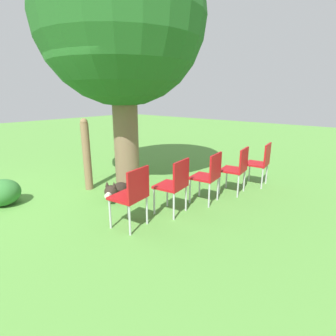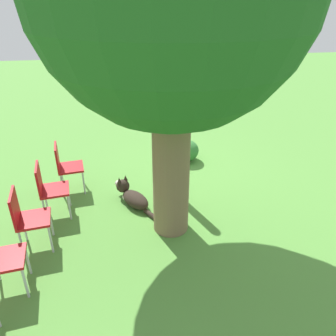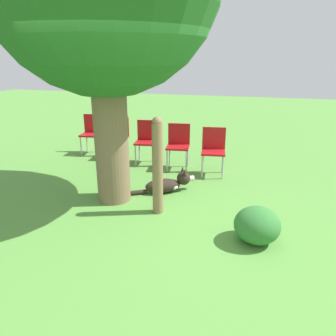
{
  "view_description": "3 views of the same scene",
  "coord_description": "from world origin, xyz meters",
  "px_view_note": "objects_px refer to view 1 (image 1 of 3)",
  "views": [
    {
      "loc": [
        4.58,
        -2.69,
        1.84
      ],
      "look_at": [
        1.75,
        0.7,
        0.59
      ],
      "focal_mm": 28.0,
      "sensor_mm": 36.0,
      "label": 1
    },
    {
      "loc": [
        1.11,
        4.83,
        3.07
      ],
      "look_at": [
        0.44,
        0.79,
        0.93
      ],
      "focal_mm": 35.0,
      "sensor_mm": 36.0,
      "label": 2
    },
    {
      "loc": [
        -3.97,
        -1.2,
        2.18
      ],
      "look_at": [
        0.82,
        0.15,
        0.46
      ],
      "focal_mm": 35.0,
      "sensor_mm": 36.0,
      "label": 3
    }
  ],
  "objects_px": {
    "red_chair_3": "(237,167)",
    "oak_tree": "(121,21)",
    "red_chair_4": "(261,161)",
    "red_chair_1": "(175,183)",
    "fence_post": "(87,154)",
    "dog": "(117,190)",
    "red_chair_0": "(132,193)",
    "red_chair_2": "(209,174)"
  },
  "relations": [
    {
      "from": "red_chair_3",
      "to": "oak_tree",
      "type": "bearing_deg",
      "value": 14.64
    },
    {
      "from": "red_chair_3",
      "to": "red_chair_4",
      "type": "relative_size",
      "value": 1.0
    },
    {
      "from": "red_chair_1",
      "to": "red_chair_4",
      "type": "distance_m",
      "value": 2.25
    },
    {
      "from": "oak_tree",
      "to": "fence_post",
      "type": "distance_m",
      "value": 2.59
    },
    {
      "from": "dog",
      "to": "fence_post",
      "type": "relative_size",
      "value": 0.69
    },
    {
      "from": "red_chair_0",
      "to": "red_chair_3",
      "type": "distance_m",
      "value": 2.25
    },
    {
      "from": "red_chair_0",
      "to": "red_chair_1",
      "type": "distance_m",
      "value": 0.75
    },
    {
      "from": "fence_post",
      "to": "red_chair_3",
      "type": "relative_size",
      "value": 1.58
    },
    {
      "from": "oak_tree",
      "to": "red_chair_2",
      "type": "height_order",
      "value": "oak_tree"
    },
    {
      "from": "red_chair_4",
      "to": "red_chair_1",
      "type": "bearing_deg",
      "value": 69.46
    },
    {
      "from": "red_chair_2",
      "to": "dog",
      "type": "bearing_deg",
      "value": 24.0
    },
    {
      "from": "red_chair_2",
      "to": "red_chair_4",
      "type": "relative_size",
      "value": 1.0
    },
    {
      "from": "red_chair_2",
      "to": "red_chair_3",
      "type": "distance_m",
      "value": 0.75
    },
    {
      "from": "fence_post",
      "to": "red_chair_3",
      "type": "height_order",
      "value": "fence_post"
    },
    {
      "from": "red_chair_1",
      "to": "red_chair_3",
      "type": "relative_size",
      "value": 1.0
    },
    {
      "from": "oak_tree",
      "to": "red_chair_3",
      "type": "height_order",
      "value": "oak_tree"
    },
    {
      "from": "dog",
      "to": "red_chair_1",
      "type": "distance_m",
      "value": 1.32
    },
    {
      "from": "oak_tree",
      "to": "fence_post",
      "type": "relative_size",
      "value": 3.4
    },
    {
      "from": "red_chair_1",
      "to": "red_chair_3",
      "type": "xyz_separation_m",
      "value": [
        0.34,
        1.46,
        0.0
      ]
    },
    {
      "from": "oak_tree",
      "to": "red_chair_0",
      "type": "xyz_separation_m",
      "value": [
        1.61,
        -1.33,
        -2.64
      ]
    },
    {
      "from": "fence_post",
      "to": "red_chair_1",
      "type": "relative_size",
      "value": 1.58
    },
    {
      "from": "red_chair_0",
      "to": "red_chair_4",
      "type": "xyz_separation_m",
      "value": [
        0.68,
        2.92,
        0.0
      ]
    },
    {
      "from": "red_chair_2",
      "to": "red_chair_4",
      "type": "height_order",
      "value": "same"
    },
    {
      "from": "fence_post",
      "to": "red_chair_0",
      "type": "height_order",
      "value": "fence_post"
    },
    {
      "from": "oak_tree",
      "to": "dog",
      "type": "xyz_separation_m",
      "value": [
        0.53,
        -0.74,
        -3.03
      ]
    },
    {
      "from": "fence_post",
      "to": "red_chair_2",
      "type": "height_order",
      "value": "fence_post"
    },
    {
      "from": "dog",
      "to": "fence_post",
      "type": "height_order",
      "value": "fence_post"
    },
    {
      "from": "oak_tree",
      "to": "red_chair_1",
      "type": "height_order",
      "value": "oak_tree"
    },
    {
      "from": "red_chair_3",
      "to": "red_chair_4",
      "type": "distance_m",
      "value": 0.75
    },
    {
      "from": "red_chair_0",
      "to": "red_chair_2",
      "type": "xyz_separation_m",
      "value": [
        0.34,
        1.46,
        0.0
      ]
    },
    {
      "from": "oak_tree",
      "to": "red_chair_3",
      "type": "xyz_separation_m",
      "value": [
        2.12,
        0.86,
        -2.64
      ]
    },
    {
      "from": "oak_tree",
      "to": "red_chair_4",
      "type": "xyz_separation_m",
      "value": [
        2.29,
        1.59,
        -2.64
      ]
    },
    {
      "from": "red_chair_4",
      "to": "red_chair_3",
      "type": "bearing_deg",
      "value": 69.46
    },
    {
      "from": "red_chair_0",
      "to": "red_chair_3",
      "type": "xyz_separation_m",
      "value": [
        0.51,
        2.19,
        0.0
      ]
    },
    {
      "from": "red_chair_0",
      "to": "red_chair_2",
      "type": "distance_m",
      "value": 1.5
    },
    {
      "from": "red_chair_2",
      "to": "oak_tree",
      "type": "bearing_deg",
      "value": -3.6
    },
    {
      "from": "red_chair_2",
      "to": "red_chair_4",
      "type": "distance_m",
      "value": 1.5
    },
    {
      "from": "red_chair_1",
      "to": "oak_tree",
      "type": "bearing_deg",
      "value": -26.01
    },
    {
      "from": "red_chair_2",
      "to": "red_chair_3",
      "type": "relative_size",
      "value": 1.0
    },
    {
      "from": "red_chair_0",
      "to": "red_chair_4",
      "type": "distance_m",
      "value": 3.0
    },
    {
      "from": "dog",
      "to": "red_chair_4",
      "type": "xyz_separation_m",
      "value": [
        1.77,
        2.33,
        0.39
      ]
    },
    {
      "from": "red_chair_2",
      "to": "red_chair_0",
      "type": "bearing_deg",
      "value": 69.46
    }
  ]
}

